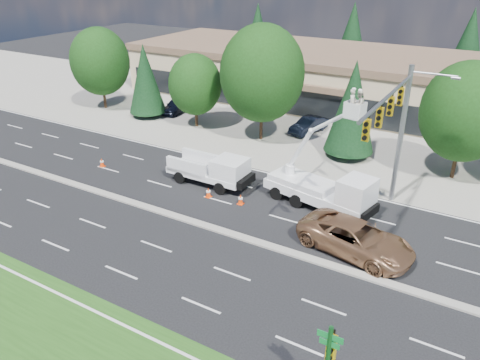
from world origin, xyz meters
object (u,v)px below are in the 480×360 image
Objects in this scene: signal_mast at (396,122)px; minivan at (356,238)px; utility_pickup at (213,173)px; bucket_truck at (327,185)px.

minivan is (-0.22, -5.12, -5.17)m from signal_mast.
signal_mast is 1.59× the size of minivan.
signal_mast is at bearing 9.97° from utility_pickup.
bucket_truck is at bearing -158.04° from signal_mast.
minivan is at bearing -38.37° from bucket_truck.
bucket_truck reaches higher than minivan.
signal_mast is 12.83m from utility_pickup.
bucket_truck is at bearing 51.54° from minivan.
bucket_truck is at bearing 4.61° from utility_pickup.
signal_mast is 1.24× the size of bucket_truck.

